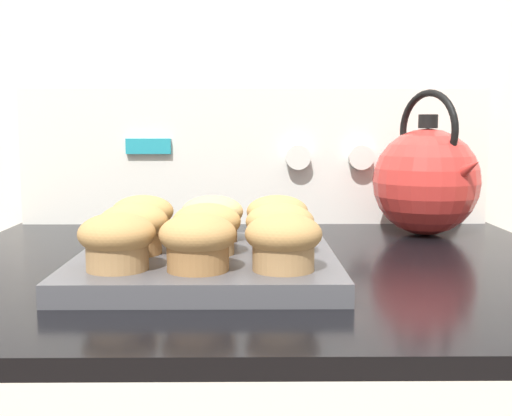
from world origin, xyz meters
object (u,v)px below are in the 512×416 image
(muffin_r2_c2, at_px, (277,217))
(muffin_r1_c2, at_px, (280,228))
(muffin_r1_c1, at_px, (207,228))
(muffin_r0_c0, at_px, (117,240))
(muffin_r1_c0, at_px, (134,228))
(muffin_r0_c1, at_px, (198,241))
(tea_kettle, at_px, (427,180))
(muffin_r0_c2, at_px, (283,241))
(muffin_pan, at_px, (206,264))
(muffin_r2_c1, at_px, (212,217))
(muffin_r2_c0, at_px, (143,217))

(muffin_r2_c2, bearing_deg, muffin_r1_c2, -90.49)
(muffin_r1_c1, bearing_deg, muffin_r0_c0, -136.61)
(muffin_r2_c2, bearing_deg, muffin_r1_c0, -153.62)
(muffin_r0_c1, xyz_separation_m, tea_kettle, (0.31, 0.33, 0.03))
(muffin_r1_c1, bearing_deg, muffin_r0_c2, -45.55)
(muffin_pan, xyz_separation_m, muffin_r1_c2, (0.08, -0.00, 0.04))
(muffin_r0_c0, distance_m, muffin_r0_c2, 0.16)
(muffin_r0_c0, xyz_separation_m, tea_kettle, (0.39, 0.33, 0.03))
(muffin_r0_c1, height_order, muffin_r0_c2, same)
(muffin_r1_c1, distance_m, tea_kettle, 0.40)
(muffin_r2_c1, relative_size, tea_kettle, 0.35)
(muffin_r1_c2, xyz_separation_m, tea_kettle, (0.23, 0.25, 0.03))
(muffin_r1_c2, xyz_separation_m, muffin_r2_c1, (-0.08, 0.08, 0.00))
(muffin_pan, distance_m, muffin_r1_c1, 0.04)
(muffin_pan, bearing_deg, muffin_r1_c0, 179.20)
(muffin_r2_c0, bearing_deg, muffin_r1_c0, -87.58)
(muffin_r1_c0, xyz_separation_m, muffin_r1_c2, (0.16, -0.00, 0.00))
(muffin_r0_c1, distance_m, muffin_r1_c0, 0.11)
(muffin_r1_c0, xyz_separation_m, muffin_r1_c1, (0.08, -0.00, 0.00))
(muffin_r0_c2, xyz_separation_m, muffin_r1_c1, (-0.08, 0.08, 0.00))
(muffin_pan, xyz_separation_m, muffin_r0_c1, (-0.00, -0.08, 0.04))
(muffin_r0_c0, height_order, muffin_r2_c1, same)
(muffin_r1_c1, xyz_separation_m, muffin_r2_c1, (0.00, 0.08, 0.00))
(muffin_r0_c0, distance_m, muffin_r2_c2, 0.22)
(muffin_r1_c0, height_order, muffin_r1_c1, same)
(muffin_r0_c0, xyz_separation_m, muffin_r1_c2, (0.16, 0.08, 0.00))
(muffin_r0_c0, xyz_separation_m, muffin_r2_c2, (0.16, 0.16, 0.00))
(muffin_r1_c0, xyz_separation_m, tea_kettle, (0.39, 0.25, 0.03))
(muffin_pan, height_order, muffin_r2_c1, muffin_r2_c1)
(muffin_pan, relative_size, muffin_r0_c2, 3.75)
(muffin_r2_c1, xyz_separation_m, muffin_r2_c2, (0.08, 0.00, 0.00))
(muffin_r2_c1, bearing_deg, muffin_pan, -91.68)
(muffin_r1_c0, bearing_deg, tea_kettle, 32.88)
(muffin_pan, height_order, muffin_r1_c1, muffin_r1_c1)
(muffin_r0_c0, height_order, tea_kettle, tea_kettle)
(muffin_pan, bearing_deg, muffin_r1_c1, -50.16)
(muffin_r1_c1, bearing_deg, muffin_r1_c0, 178.70)
(muffin_r2_c0, relative_size, muffin_r2_c2, 1.00)
(muffin_r1_c1, bearing_deg, muffin_r1_c2, -0.86)
(muffin_r1_c0, distance_m, muffin_r2_c1, 0.11)
(muffin_r1_c0, bearing_deg, muffin_r0_c0, -91.46)
(muffin_pan, xyz_separation_m, muffin_r2_c1, (0.00, 0.08, 0.04))
(muffin_r1_c2, bearing_deg, muffin_r2_c2, 89.51)
(muffin_r1_c1, relative_size, muffin_r2_c0, 1.00)
(muffin_r1_c0, bearing_deg, muffin_r2_c1, 43.77)
(muffin_r0_c2, relative_size, muffin_r1_c2, 1.00)
(muffin_r2_c1, xyz_separation_m, tea_kettle, (0.31, 0.17, 0.03))
(muffin_r0_c1, relative_size, muffin_r2_c1, 1.00)
(muffin_r0_c1, bearing_deg, muffin_r0_c0, 176.84)
(muffin_r0_c0, bearing_deg, muffin_r2_c2, 44.32)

